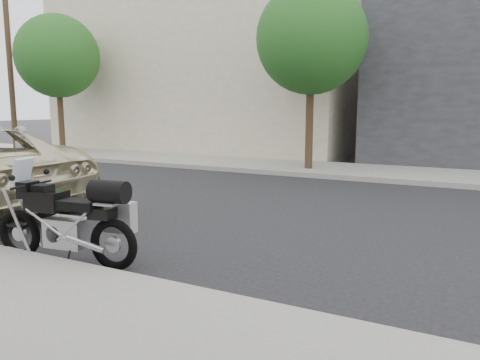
# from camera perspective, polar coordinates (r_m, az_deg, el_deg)

# --- Properties ---
(ground) EXTENTS (120.00, 120.00, 0.00)m
(ground) POSITION_cam_1_polar(r_m,az_deg,el_deg) (8.88, 7.64, -4.81)
(ground) COLOR black
(ground) RESTS_ON ground
(far_sidewalk) EXTENTS (44.00, 3.00, 0.15)m
(far_sidewalk) POSITION_cam_1_polar(r_m,az_deg,el_deg) (15.05, 16.16, 0.88)
(far_sidewalk) COLOR gray
(far_sidewalk) RESTS_ON ground
(far_building_cream) EXTENTS (14.00, 11.00, 8.00)m
(far_building_cream) POSITION_cam_1_polar(r_m,az_deg,el_deg) (24.76, -1.30, 13.38)
(far_building_cream) COLOR #B4A690
(far_building_cream) RESTS_ON ground
(street_tree_mid) EXTENTS (3.40, 3.40, 5.70)m
(street_tree_mid) POSITION_cam_1_polar(r_m,az_deg,el_deg) (15.09, 8.69, 16.63)
(street_tree_mid) COLOR #3D2C1B
(street_tree_mid) RESTS_ON far_sidewalk
(street_tree_right) EXTENTS (3.40, 3.40, 5.70)m
(street_tree_right) POSITION_cam_1_polar(r_m,az_deg,el_deg) (21.38, -21.37, 13.85)
(street_tree_right) COLOR #3D2C1B
(street_tree_right) RESTS_ON far_sidewalk
(utility_pole) EXTENTS (0.24, 0.24, 6.70)m
(utility_pole) POSITION_cam_1_polar(r_m,az_deg,el_deg) (23.65, -26.17, 11.47)
(utility_pole) COLOR #3D2C1B
(utility_pole) RESTS_ON far_sidewalk
(motorcycle) EXTENTS (2.24, 0.91, 1.42)m
(motorcycle) POSITION_cam_1_polar(r_m,az_deg,el_deg) (6.63, -19.60, -4.58)
(motorcycle) COLOR black
(motorcycle) RESTS_ON ground
(pedestrian) EXTENTS (0.68, 0.54, 1.66)m
(pedestrian) POSITION_cam_1_polar(r_m,az_deg,el_deg) (11.89, -25.10, 1.96)
(pedestrian) COLOR gray
(pedestrian) RESTS_ON ground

